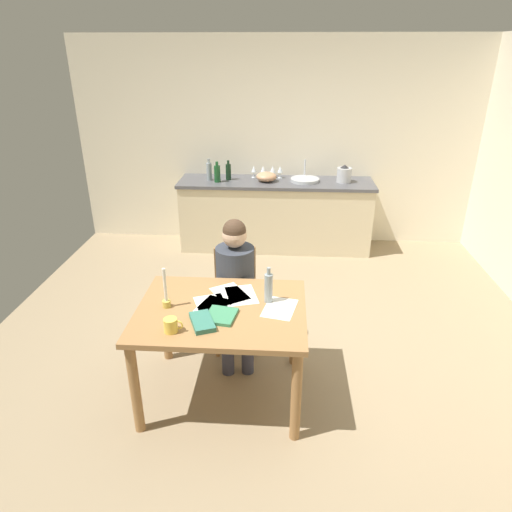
# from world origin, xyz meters

# --- Properties ---
(ground_plane) EXTENTS (5.20, 5.20, 0.04)m
(ground_plane) POSITION_xyz_m (0.00, 0.00, -0.02)
(ground_plane) COLOR #937F60
(wall_back) EXTENTS (5.20, 0.12, 2.60)m
(wall_back) POSITION_xyz_m (0.00, 2.60, 1.30)
(wall_back) COLOR silver
(wall_back) RESTS_ON ground
(kitchen_counter) EXTENTS (2.46, 0.64, 0.90)m
(kitchen_counter) POSITION_xyz_m (0.00, 2.24, 0.45)
(kitchen_counter) COLOR beige
(kitchen_counter) RESTS_ON ground
(dining_table) EXTENTS (1.19, 0.94, 0.76)m
(dining_table) POSITION_xyz_m (-0.31, -0.65, 0.65)
(dining_table) COLOR #9E7042
(dining_table) RESTS_ON ground
(chair_at_table) EXTENTS (0.45, 0.45, 0.87)m
(chair_at_table) POSITION_xyz_m (-0.29, 0.06, 0.48)
(chair_at_table) COLOR #9E7042
(chair_at_table) RESTS_ON ground
(person_seated) EXTENTS (0.37, 0.62, 1.19)m
(person_seated) POSITION_xyz_m (-0.27, -0.08, 0.68)
(person_seated) COLOR #333842
(person_seated) RESTS_ON ground
(coffee_mug) EXTENTS (0.13, 0.09, 0.10)m
(coffee_mug) POSITION_xyz_m (-0.59, -0.95, 0.80)
(coffee_mug) COLOR #F2CC4C
(coffee_mug) RESTS_ON dining_table
(candlestick) EXTENTS (0.06, 0.06, 0.30)m
(candlestick) POSITION_xyz_m (-0.70, -0.65, 0.84)
(candlestick) COLOR gold
(candlestick) RESTS_ON dining_table
(book_magazine) EXTENTS (0.22, 0.28, 0.03)m
(book_magazine) POSITION_xyz_m (-0.41, -0.85, 0.77)
(book_magazine) COLOR #347462
(book_magazine) RESTS_ON dining_table
(book_cookery) EXTENTS (0.23, 0.25, 0.02)m
(book_cookery) POSITION_xyz_m (-0.29, -0.76, 0.77)
(book_cookery) COLOR #3B845A
(book_cookery) RESTS_ON dining_table
(paper_letter) EXTENTS (0.27, 0.33, 0.00)m
(paper_letter) POSITION_xyz_m (0.10, -0.61, 0.76)
(paper_letter) COLOR white
(paper_letter) RESTS_ON dining_table
(paper_bill) EXTENTS (0.34, 0.36, 0.00)m
(paper_bill) POSITION_xyz_m (-0.27, -0.43, 0.76)
(paper_bill) COLOR white
(paper_bill) RESTS_ON dining_table
(paper_envelope) EXTENTS (0.31, 0.35, 0.00)m
(paper_envelope) POSITION_xyz_m (-0.38, -0.60, 0.76)
(paper_envelope) COLOR white
(paper_envelope) RESTS_ON dining_table
(paper_receipt) EXTENTS (0.30, 0.35, 0.00)m
(paper_receipt) POSITION_xyz_m (-0.37, -0.63, 0.76)
(paper_receipt) COLOR white
(paper_receipt) RESTS_ON dining_table
(paper_notice) EXTENTS (0.28, 0.34, 0.00)m
(paper_notice) POSITION_xyz_m (-0.18, -0.45, 0.76)
(paper_notice) COLOR white
(paper_notice) RESTS_ON dining_table
(wine_bottle_on_table) EXTENTS (0.06, 0.06, 0.27)m
(wine_bottle_on_table) POSITION_xyz_m (0.02, -0.52, 0.87)
(wine_bottle_on_table) COLOR #8C999E
(wine_bottle_on_table) RESTS_ON dining_table
(sink_unit) EXTENTS (0.36, 0.36, 0.24)m
(sink_unit) POSITION_xyz_m (0.36, 2.24, 0.92)
(sink_unit) COLOR #B2B7BC
(sink_unit) RESTS_ON kitchen_counter
(bottle_oil) EXTENTS (0.07, 0.07, 0.27)m
(bottle_oil) POSITION_xyz_m (-0.85, 2.22, 1.02)
(bottle_oil) COLOR #8C999E
(bottle_oil) RESTS_ON kitchen_counter
(bottle_vinegar) EXTENTS (0.08, 0.08, 0.26)m
(bottle_vinegar) POSITION_xyz_m (-0.73, 2.15, 1.01)
(bottle_vinegar) COLOR #194C23
(bottle_vinegar) RESTS_ON kitchen_counter
(bottle_wine_red) EXTENTS (0.07, 0.07, 0.25)m
(bottle_wine_red) POSITION_xyz_m (-0.61, 2.26, 1.00)
(bottle_wine_red) COLOR black
(bottle_wine_red) RESTS_ON kitchen_counter
(mixing_bowl) EXTENTS (0.26, 0.26, 0.12)m
(mixing_bowl) POSITION_xyz_m (-0.12, 2.22, 0.96)
(mixing_bowl) COLOR tan
(mixing_bowl) RESTS_ON kitchen_counter
(stovetop_kettle) EXTENTS (0.18, 0.18, 0.22)m
(stovetop_kettle) POSITION_xyz_m (0.85, 2.24, 1.00)
(stovetop_kettle) COLOR #B7BABF
(stovetop_kettle) RESTS_ON kitchen_counter
(wine_glass_near_sink) EXTENTS (0.07, 0.07, 0.15)m
(wine_glass_near_sink) POSITION_xyz_m (0.05, 2.39, 1.01)
(wine_glass_near_sink) COLOR silver
(wine_glass_near_sink) RESTS_ON kitchen_counter
(wine_glass_by_kettle) EXTENTS (0.07, 0.07, 0.15)m
(wine_glass_by_kettle) POSITION_xyz_m (-0.05, 2.39, 1.01)
(wine_glass_by_kettle) COLOR silver
(wine_glass_by_kettle) RESTS_ON kitchen_counter
(wine_glass_back_left) EXTENTS (0.07, 0.07, 0.15)m
(wine_glass_back_left) POSITION_xyz_m (-0.17, 2.39, 1.01)
(wine_glass_back_left) COLOR silver
(wine_glass_back_left) RESTS_ON kitchen_counter
(wine_glass_back_right) EXTENTS (0.07, 0.07, 0.15)m
(wine_glass_back_right) POSITION_xyz_m (-0.29, 2.39, 1.01)
(wine_glass_back_right) COLOR silver
(wine_glass_back_right) RESTS_ON kitchen_counter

